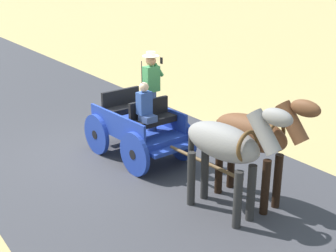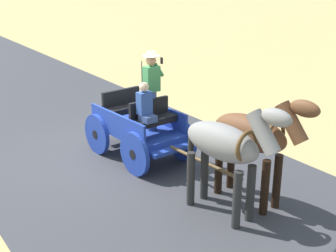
# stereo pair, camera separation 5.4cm
# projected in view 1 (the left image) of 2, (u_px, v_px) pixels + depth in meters

# --- Properties ---
(ground_plane) EXTENTS (200.00, 200.00, 0.00)m
(ground_plane) POSITION_uv_depth(u_px,v_px,m) (113.00, 153.00, 10.87)
(ground_plane) COLOR tan
(road_surface) EXTENTS (6.48, 160.00, 0.01)m
(road_surface) POSITION_uv_depth(u_px,v_px,m) (113.00, 153.00, 10.87)
(road_surface) COLOR #38383D
(road_surface) RESTS_ON ground
(horse_drawn_carriage) EXTENTS (1.58, 4.52, 2.50)m
(horse_drawn_carriage) POSITION_uv_depth(u_px,v_px,m) (140.00, 124.00, 10.35)
(horse_drawn_carriage) COLOR #1E3899
(horse_drawn_carriage) RESTS_ON ground
(horse_near_side) EXTENTS (0.75, 2.15, 2.21)m
(horse_near_side) POSITION_uv_depth(u_px,v_px,m) (255.00, 136.00, 8.19)
(horse_near_side) COLOR brown
(horse_near_side) RESTS_ON ground
(horse_off_side) EXTENTS (0.75, 2.15, 2.21)m
(horse_off_side) POSITION_uv_depth(u_px,v_px,m) (227.00, 146.00, 7.76)
(horse_off_side) COLOR gray
(horse_off_side) RESTS_ON ground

